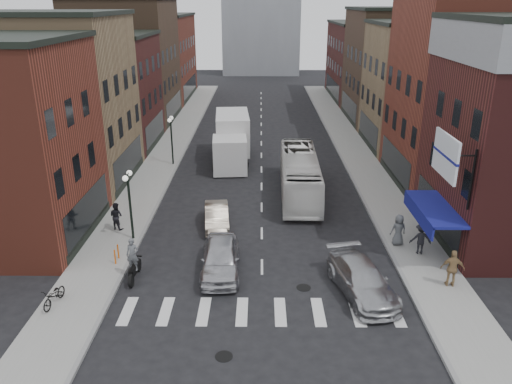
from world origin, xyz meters
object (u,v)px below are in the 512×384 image
at_px(bike_rack, 117,254).
at_px(box_truck, 232,140).
at_px(streetlamp_far, 171,132).
at_px(sedan_left_far, 217,216).
at_px(ped_right_a, 421,239).
at_px(motorcycle_rider, 133,261).
at_px(sedan_left_near, 220,258).
at_px(ped_left_solo, 116,216).
at_px(billboard_sign, 447,157).
at_px(curb_car, 362,280).
at_px(transit_bus, 300,175).
at_px(parked_bicycle, 54,296).
at_px(streetlamp_near, 129,193).
at_px(ped_right_b, 453,268).
at_px(ped_right_c, 398,230).

distance_m(bike_rack, box_truck, 18.63).
distance_m(streetlamp_far, sedan_left_far, 13.07).
distance_m(bike_rack, ped_right_a, 16.14).
distance_m(motorcycle_rider, sedan_left_near, 4.27).
relative_size(motorcycle_rider, ped_left_solo, 1.34).
height_order(billboard_sign, curb_car, billboard_sign).
height_order(billboard_sign, motorcycle_rider, billboard_sign).
relative_size(bike_rack, box_truck, 0.09).
bearing_deg(ped_right_a, billboard_sign, 97.64).
height_order(box_truck, transit_bus, box_truck).
bearing_deg(streetlamp_far, sedan_left_far, -68.81).
xyz_separation_m(billboard_sign, parked_bicycle, (-17.89, -3.22, -5.54)).
xyz_separation_m(streetlamp_near, ped_left_solo, (-1.24, 1.24, -1.93)).
xyz_separation_m(box_truck, sedan_left_far, (-0.24, -13.16, -1.27)).
bearing_deg(ped_right_a, sedan_left_far, -13.28).
xyz_separation_m(bike_rack, parked_bicycle, (-1.71, -4.02, 0.05)).
bearing_deg(billboard_sign, sedan_left_near, -179.64).
distance_m(streetlamp_far, transit_bus, 12.12).
distance_m(motorcycle_rider, transit_bus, 14.74).
xyz_separation_m(sedan_left_far, ped_right_b, (11.76, -6.98, 0.42)).
xyz_separation_m(streetlamp_near, sedan_left_near, (5.30, -3.57, -2.10)).
height_order(ped_right_a, ped_right_c, ped_right_c).
relative_size(bike_rack, transit_bus, 0.08).
xyz_separation_m(sedan_left_near, parked_bicycle, (-7.21, -3.15, -0.22)).
relative_size(box_truck, motorcycle_rider, 4.10).
bearing_deg(ped_right_c, ped_left_solo, -16.29).
relative_size(sedan_left_near, curb_car, 0.92).
xyz_separation_m(curb_car, parked_bicycle, (-13.97, -1.22, -0.15)).
height_order(bike_rack, transit_bus, transit_bus).
bearing_deg(streetlamp_far, ped_right_a, -44.64).
relative_size(ped_right_a, ped_right_b, 0.94).
bearing_deg(bike_rack, curb_car, -12.86).
bearing_deg(billboard_sign, ped_right_b, -73.97).
bearing_deg(ped_left_solo, streetlamp_far, -71.31).
bearing_deg(box_truck, bike_rack, -110.01).
xyz_separation_m(ped_right_a, ped_right_c, (-0.93, 1.05, 0.01)).
xyz_separation_m(bike_rack, curb_car, (12.26, -2.80, 0.20)).
distance_m(billboard_sign, ped_left_solo, 18.59).
bearing_deg(curb_car, billboard_sign, 14.03).
bearing_deg(sedan_left_near, bike_rack, 168.86).
bearing_deg(sedan_left_near, ped_right_b, -9.43).
distance_m(curb_car, ped_right_a, 5.41).
bearing_deg(motorcycle_rider, ped_right_c, 18.12).
xyz_separation_m(transit_bus, ped_right_a, (5.83, -9.10, -0.46)).
height_order(billboard_sign, parked_bicycle, billboard_sign).
bearing_deg(sedan_left_far, ped_right_c, -20.38).
xyz_separation_m(bike_rack, transit_bus, (10.27, 10.10, 0.94)).
bearing_deg(bike_rack, ped_left_solo, 104.79).
relative_size(sedan_left_near, sedan_left_far, 1.19).
xyz_separation_m(streetlamp_far, box_truck, (4.89, 1.16, -0.98)).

